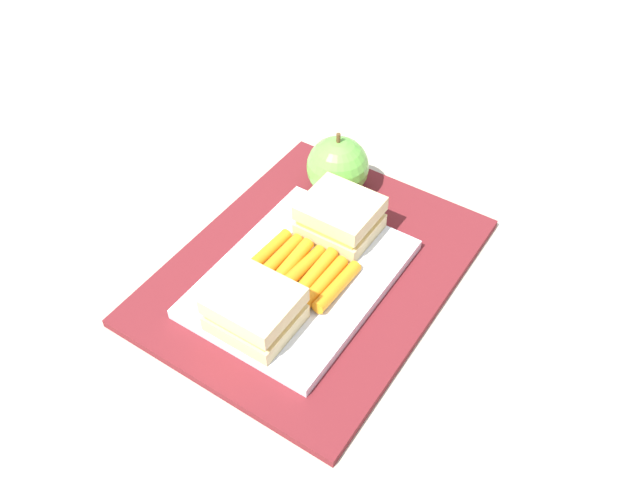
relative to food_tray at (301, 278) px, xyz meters
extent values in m
plane|color=#B7AD99|center=(0.03, 0.00, -0.02)|extent=(2.40, 2.40, 0.00)
cube|color=maroon|center=(0.03, 0.00, -0.01)|extent=(0.36, 0.28, 0.01)
cube|color=white|center=(0.00, 0.00, 0.00)|extent=(0.23, 0.17, 0.01)
cube|color=#DBC189|center=(-0.08, 0.00, 0.01)|extent=(0.07, 0.08, 0.02)
cube|color=#F4CC4C|center=(-0.08, 0.00, 0.03)|extent=(0.07, 0.07, 0.01)
cube|color=#DBC189|center=(-0.08, 0.00, 0.04)|extent=(0.07, 0.08, 0.02)
cube|color=#DBC189|center=(0.08, 0.00, 0.01)|extent=(0.07, 0.08, 0.02)
cube|color=#F4CC4C|center=(0.08, 0.00, 0.03)|extent=(0.07, 0.07, 0.01)
cube|color=#DBC189|center=(0.08, 0.00, 0.04)|extent=(0.07, 0.08, 0.02)
cylinder|color=orange|center=(0.00, -0.04, 0.01)|extent=(0.08, 0.01, 0.02)
cylinder|color=orange|center=(0.00, -0.03, 0.01)|extent=(0.08, 0.01, 0.02)
cylinder|color=orange|center=(0.00, -0.02, 0.01)|extent=(0.08, 0.01, 0.02)
cylinder|color=orange|center=(0.00, 0.00, 0.01)|extent=(0.08, 0.01, 0.02)
cylinder|color=orange|center=(0.00, 0.01, 0.01)|extent=(0.08, 0.01, 0.02)
cylinder|color=orange|center=(0.00, 0.03, 0.01)|extent=(0.08, 0.01, 0.02)
cylinder|color=orange|center=(0.00, 0.04, 0.01)|extent=(0.08, 0.01, 0.02)
sphere|color=#66B742|center=(0.15, 0.05, 0.03)|extent=(0.07, 0.07, 0.07)
cylinder|color=brown|center=(0.15, 0.05, 0.07)|extent=(0.01, 0.01, 0.01)
camera|label=1|loc=(-0.39, -0.28, 0.54)|focal=37.88mm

